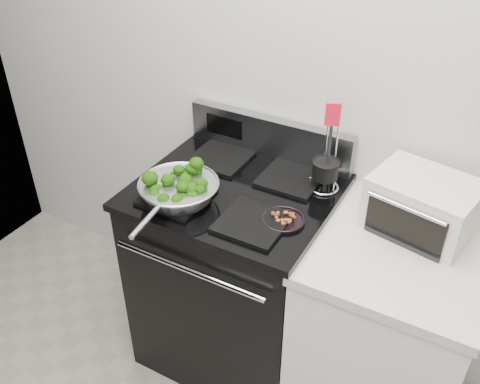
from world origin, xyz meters
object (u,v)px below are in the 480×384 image
Objects in this scene: utensil_holder at (325,174)px; skillet at (178,189)px; bacon_plate at (283,218)px; toaster_oven at (422,205)px; gas_range at (236,273)px.

skillet is at bearing -165.00° from utensil_holder.
utensil_holder is (0.05, 0.28, 0.05)m from bacon_plate.
toaster_oven is at bearing -27.30° from utensil_holder.
gas_range is 0.56m from bacon_plate.
utensil_holder is 0.93× the size of toaster_oven.
utensil_holder is at bearing -173.30° from toaster_oven.
skillet is 1.32× the size of utensil_holder.
bacon_plate is (0.26, -0.11, 0.48)m from gas_range.
toaster_oven is (0.70, 0.14, 0.54)m from gas_range.
gas_range reaches higher than bacon_plate.
gas_range is 0.56m from skillet.
gas_range is 0.89m from toaster_oven.
utensil_holder is at bearing 80.01° from bacon_plate.
gas_range reaches higher than toaster_oven.
utensil_holder is 0.39m from toaster_oven.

